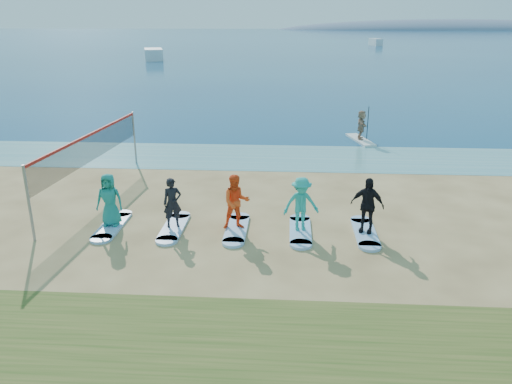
# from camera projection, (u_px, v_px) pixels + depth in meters

# --- Properties ---
(ground) EXTENTS (600.00, 600.00, 0.00)m
(ground) POSITION_uv_depth(u_px,v_px,m) (278.00, 248.00, 15.34)
(ground) COLOR tan
(ground) RESTS_ON ground
(shallow_water) EXTENTS (600.00, 600.00, 0.00)m
(shallow_water) POSITION_uv_depth(u_px,v_px,m) (283.00, 157.00, 25.22)
(shallow_water) COLOR teal
(shallow_water) RESTS_ON ground
(ocean) EXTENTS (600.00, 600.00, 0.00)m
(ocean) POSITION_uv_depth(u_px,v_px,m) (290.00, 39.00, 165.99)
(ocean) COLOR navy
(ocean) RESTS_ON ground
(island_ridge) EXTENTS (220.00, 56.00, 18.00)m
(island_ridge) POSITION_uv_depth(u_px,v_px,m) (452.00, 30.00, 291.92)
(island_ridge) COLOR slate
(island_ridge) RESTS_ON ground
(volleyball_net) EXTENTS (0.71, 9.07, 2.50)m
(volleyball_net) POSITION_uv_depth(u_px,v_px,m) (91.00, 148.00, 19.41)
(volleyball_net) COLOR gray
(volleyball_net) RESTS_ON ground
(paddleboard) EXTENTS (1.43, 3.08, 0.12)m
(paddleboard) POSITION_uv_depth(u_px,v_px,m) (360.00, 140.00, 28.57)
(paddleboard) COLOR silver
(paddleboard) RESTS_ON ground
(paddleboarder) EXTENTS (0.57, 1.54, 1.64)m
(paddleboarder) POSITION_uv_depth(u_px,v_px,m) (361.00, 125.00, 28.28)
(paddleboarder) COLOR tan
(paddleboarder) RESTS_ON paddleboard
(boat_offshore_a) EXTENTS (4.63, 7.33, 1.82)m
(boat_offshore_a) POSITION_uv_depth(u_px,v_px,m) (154.00, 60.00, 83.02)
(boat_offshore_a) COLOR silver
(boat_offshore_a) RESTS_ON ground
(boat_offshore_b) EXTENTS (2.89, 5.53, 1.69)m
(boat_offshore_b) POSITION_uv_depth(u_px,v_px,m) (375.00, 46.00, 125.31)
(boat_offshore_b) COLOR silver
(boat_offshore_b) RESTS_ON ground
(surfboard_0) EXTENTS (0.70, 2.20, 0.09)m
(surfboard_0) POSITION_uv_depth(u_px,v_px,m) (112.00, 226.00, 16.84)
(surfboard_0) COLOR #98C0EC
(surfboard_0) RESTS_ON ground
(student_0) EXTENTS (0.89, 0.59, 1.79)m
(student_0) POSITION_uv_depth(u_px,v_px,m) (109.00, 200.00, 16.53)
(student_0) COLOR #1A7E73
(student_0) RESTS_ON surfboard_0
(surfboard_1) EXTENTS (0.70, 2.20, 0.09)m
(surfboard_1) POSITION_uv_depth(u_px,v_px,m) (174.00, 227.00, 16.70)
(surfboard_1) COLOR #98C0EC
(surfboard_1) RESTS_ON ground
(student_1) EXTENTS (0.72, 0.60, 1.67)m
(student_1) POSITION_uv_depth(u_px,v_px,m) (172.00, 203.00, 16.41)
(student_1) COLOR black
(student_1) RESTS_ON surfboard_1
(surfboard_2) EXTENTS (0.70, 2.20, 0.09)m
(surfboard_2) POSITION_uv_depth(u_px,v_px,m) (237.00, 229.00, 16.57)
(surfboard_2) COLOR #98C0EC
(surfboard_2) RESTS_ON ground
(student_2) EXTENTS (1.03, 0.89, 1.84)m
(student_2) POSITION_uv_depth(u_px,v_px,m) (236.00, 202.00, 16.25)
(student_2) COLOR #FD4D1A
(student_2) RESTS_ON surfboard_2
(surfboard_3) EXTENTS (0.70, 2.20, 0.09)m
(surfboard_3) POSITION_uv_depth(u_px,v_px,m) (300.00, 231.00, 16.44)
(surfboard_3) COLOR #98C0EC
(surfboard_3) RESTS_ON ground
(student_3) EXTENTS (1.28, 0.90, 1.80)m
(student_3) POSITION_uv_depth(u_px,v_px,m) (301.00, 204.00, 16.13)
(student_3) COLOR teal
(student_3) RESTS_ON surfboard_3
(surfboard_4) EXTENTS (0.70, 2.20, 0.09)m
(surfboard_4) POSITION_uv_depth(u_px,v_px,m) (365.00, 233.00, 16.31)
(surfboard_4) COLOR #98C0EC
(surfboard_4) RESTS_ON ground
(student_4) EXTENTS (1.16, 0.79, 1.83)m
(student_4) POSITION_uv_depth(u_px,v_px,m) (367.00, 205.00, 15.99)
(student_4) COLOR black
(student_4) RESTS_ON surfboard_4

